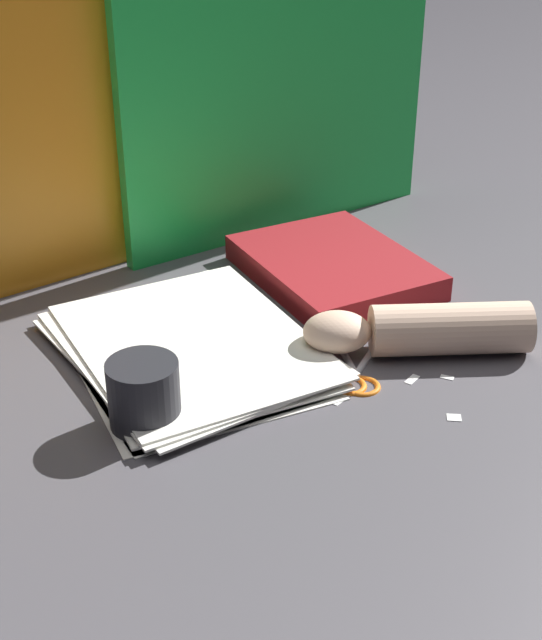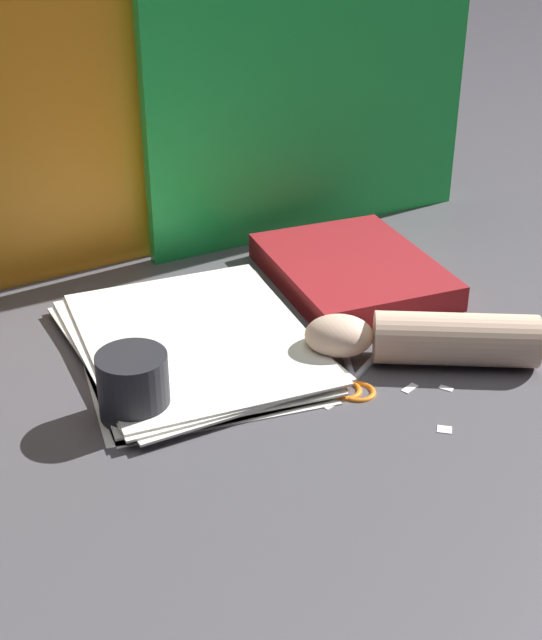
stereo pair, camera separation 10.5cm
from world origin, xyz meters
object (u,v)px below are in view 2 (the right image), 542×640
paper_stack (193,343)px  hand_forearm (426,338)px  mug (133,386)px  scissors (353,378)px  book_closed (352,271)px

paper_stack → hand_forearm: (0.25, -0.14, 0.02)m
paper_stack → mug: bearing=-133.6°
hand_forearm → scissors: bearing=-176.9°
hand_forearm → mug: mug is taller
book_closed → scissors: book_closed is taller
scissors → mug: (-0.25, 0.04, 0.03)m
hand_forearm → mug: (-0.35, 0.03, 0.01)m
book_closed → mug: (-0.37, -0.20, 0.02)m
hand_forearm → book_closed: bearing=84.6°
paper_stack → scissors: bearing=-44.5°
book_closed → hand_forearm: size_ratio=1.01×
scissors → hand_forearm: hand_forearm is taller
paper_stack → scissors: size_ratio=2.71×
paper_stack → mug: (-0.11, -0.11, 0.03)m
scissors → mug: size_ratio=1.72×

